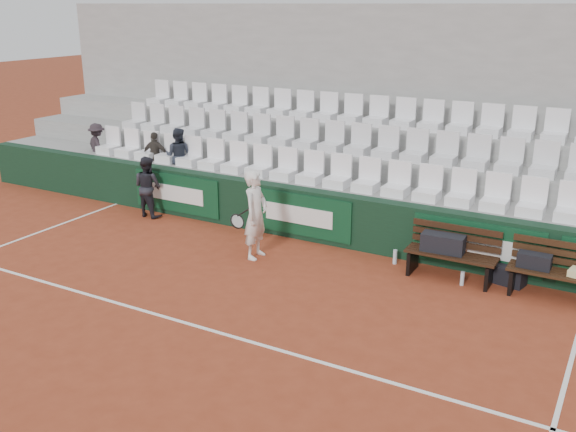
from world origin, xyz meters
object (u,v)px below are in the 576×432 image
at_px(sports_bag_ground, 509,276).
at_px(water_bottle_near, 395,257).
at_px(bench_left, 450,266).
at_px(sports_bag_right, 534,261).
at_px(bench_right, 556,286).
at_px(ball_kid, 148,187).
at_px(sports_bag_left, 443,243).
at_px(spectator_b, 154,136).
at_px(water_bottle_far, 462,278).
at_px(tennis_player, 256,215).
at_px(spectator_a, 96,128).
at_px(spectator_c, 177,136).

bearing_deg(sports_bag_ground, water_bottle_near, -177.26).
distance_m(bench_left, sports_bag_right, 1.34).
distance_m(bench_right, ball_kid, 8.31).
height_order(bench_left, sports_bag_left, sports_bag_left).
distance_m(sports_bag_ground, spectator_b, 8.26).
height_order(bench_right, spectator_b, spectator_b).
height_order(bench_left, spectator_b, spectator_b).
relative_size(bench_right, sports_bag_right, 2.97).
height_order(bench_right, sports_bag_left, sports_bag_left).
bearing_deg(spectator_b, ball_kid, 104.60).
distance_m(sports_bag_left, sports_bag_ground, 1.19).
height_order(water_bottle_far, tennis_player, tennis_player).
distance_m(sports_bag_ground, ball_kid, 7.58).
xyz_separation_m(bench_right, sports_bag_right, (-0.37, 0.01, 0.34)).
height_order(water_bottle_far, spectator_a, spectator_a).
xyz_separation_m(bench_left, tennis_player, (-3.35, -0.76, 0.59)).
height_order(bench_right, water_bottle_near, bench_right).
bearing_deg(sports_bag_left, sports_bag_right, 0.88).
xyz_separation_m(sports_bag_left, sports_bag_ground, (1.08, 0.24, -0.45)).
height_order(sports_bag_right, sports_bag_ground, sports_bag_right).
bearing_deg(water_bottle_near, bench_left, -9.19).
xyz_separation_m(sports_bag_left, tennis_player, (-3.20, -0.78, 0.21)).
distance_m(sports_bag_ground, tennis_player, 4.44).
xyz_separation_m(bench_left, sports_bag_left, (-0.16, 0.02, 0.38)).
distance_m(ball_kid, spectator_a, 2.68).
bearing_deg(sports_bag_right, spectator_b, 173.14).
xyz_separation_m(spectator_b, spectator_c, (0.66, 0.00, 0.08)).
distance_m(sports_bag_right, ball_kid, 7.94).
height_order(water_bottle_far, spectator_b, spectator_b).
distance_m(sports_bag_ground, spectator_a, 10.03).
bearing_deg(sports_bag_right, water_bottle_far, -168.80).
bearing_deg(water_bottle_far, sports_bag_ground, 32.45).
distance_m(sports_bag_right, water_bottle_near, 2.37).
bearing_deg(spectator_c, sports_bag_right, 154.05).
xyz_separation_m(spectator_a, spectator_c, (2.46, 0.00, 0.06)).
bearing_deg(spectator_b, bench_right, 157.83).
relative_size(sports_bag_right, water_bottle_near, 1.92).
relative_size(sports_bag_right, spectator_b, 0.47).
xyz_separation_m(sports_bag_left, water_bottle_far, (0.41, -0.18, -0.48)).
bearing_deg(water_bottle_far, bench_right, 8.02).
bearing_deg(sports_bag_ground, sports_bag_left, -167.49).
bearing_deg(bench_right, spectator_c, 172.85).
height_order(bench_right, sports_bag_right, sports_bag_right).
distance_m(sports_bag_left, sports_bag_right, 1.45).
xyz_separation_m(bench_left, water_bottle_far, (0.25, -0.16, -0.11)).
height_order(sports_bag_left, ball_kid, ball_kid).
bearing_deg(water_bottle_far, ball_kid, 177.60).
relative_size(spectator_b, spectator_c, 0.87).
relative_size(bench_right, water_bottle_far, 6.29).
bearing_deg(sports_bag_right, spectator_c, 172.57).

